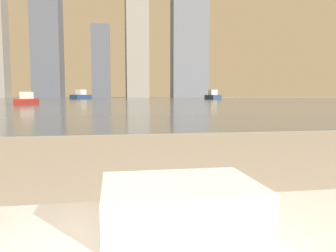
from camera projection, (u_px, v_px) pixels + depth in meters
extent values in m
cube|color=white|center=(180.00, 214.00, 0.61)|extent=(0.28, 0.20, 0.04)
cube|color=white|center=(180.00, 193.00, 0.60)|extent=(0.28, 0.20, 0.04)
cube|color=slate|center=(114.00, 100.00, 60.74)|extent=(180.00, 110.00, 0.01)
cube|color=navy|center=(81.00, 97.00, 71.06)|extent=(4.36, 5.72, 0.96)
cube|color=silver|center=(81.00, 92.00, 70.97)|extent=(2.21, 2.47, 1.10)
cube|color=navy|center=(213.00, 97.00, 66.94)|extent=(2.10, 5.30, 0.91)
cube|color=silver|center=(213.00, 92.00, 66.84)|extent=(1.41, 2.02, 1.04)
cube|color=maroon|center=(27.00, 102.00, 27.56)|extent=(1.41, 3.05, 0.51)
cube|color=silver|center=(27.00, 95.00, 27.50)|extent=(0.88, 1.19, 0.59)
cube|color=#4C515B|center=(101.00, 62.00, 113.89)|extent=(6.18, 8.59, 24.66)
cube|color=gray|center=(136.00, 3.00, 114.04)|extent=(7.60, 12.29, 65.57)
cube|color=slate|center=(190.00, 1.00, 117.05)|extent=(13.00, 6.73, 68.83)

